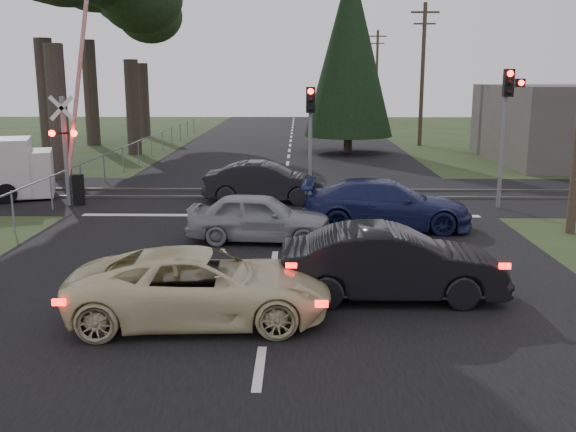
{
  "coord_description": "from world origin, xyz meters",
  "views": [
    {
      "loc": [
        0.61,
        -12.26,
        4.47
      ],
      "look_at": [
        0.35,
        2.23,
        1.3
      ],
      "focal_mm": 40.0,
      "sensor_mm": 36.0,
      "label": 1
    }
  ],
  "objects_px": {
    "silver_car": "(260,218)",
    "blue_sedan": "(386,204)",
    "traffic_signal_right": "(507,111)",
    "dark_hatchback": "(392,263)",
    "dark_car_far": "(265,182)",
    "cream_coupe": "(201,286)",
    "crossing_signal": "(72,147)",
    "utility_pole_far": "(377,73)",
    "traffic_signal_center": "(310,124)",
    "utility_pole_mid": "(423,72)"
  },
  "relations": [
    {
      "from": "traffic_signal_center",
      "to": "dark_car_far",
      "type": "xyz_separation_m",
      "value": [
        -1.61,
        -0.12,
        -2.09
      ]
    },
    {
      "from": "crossing_signal",
      "to": "dark_car_far",
      "type": "distance_m",
      "value": 6.84
    },
    {
      "from": "silver_car",
      "to": "blue_sedan",
      "type": "distance_m",
      "value": 4.03
    },
    {
      "from": "traffic_signal_center",
      "to": "dark_car_far",
      "type": "distance_m",
      "value": 2.64
    },
    {
      "from": "cream_coupe",
      "to": "dark_hatchback",
      "type": "bearing_deg",
      "value": -74.27
    },
    {
      "from": "utility_pole_far",
      "to": "blue_sedan",
      "type": "height_order",
      "value": "utility_pole_far"
    },
    {
      "from": "dark_hatchback",
      "to": "silver_car",
      "type": "height_order",
      "value": "dark_hatchback"
    },
    {
      "from": "silver_car",
      "to": "blue_sedan",
      "type": "xyz_separation_m",
      "value": [
        3.69,
        1.63,
        0.06
      ]
    },
    {
      "from": "utility_pole_mid",
      "to": "dark_hatchback",
      "type": "relative_size",
      "value": 2.0
    },
    {
      "from": "dark_car_far",
      "to": "utility_pole_mid",
      "type": "bearing_deg",
      "value": -21.36
    },
    {
      "from": "dark_hatchback",
      "to": "blue_sedan",
      "type": "height_order",
      "value": "dark_hatchback"
    },
    {
      "from": "crossing_signal",
      "to": "utility_pole_mid",
      "type": "xyz_separation_m",
      "value": [
        15.77,
        20.21,
        2.67
      ]
    },
    {
      "from": "traffic_signal_center",
      "to": "utility_pole_mid",
      "type": "height_order",
      "value": "utility_pole_mid"
    },
    {
      "from": "cream_coupe",
      "to": "traffic_signal_center",
      "type": "bearing_deg",
      "value": -14.24
    },
    {
      "from": "traffic_signal_right",
      "to": "dark_car_far",
      "type": "xyz_separation_m",
      "value": [
        -8.16,
        1.08,
        -2.6
      ]
    },
    {
      "from": "utility_pole_far",
      "to": "dark_hatchback",
      "type": "bearing_deg",
      "value": -96.26
    },
    {
      "from": "traffic_signal_right",
      "to": "utility_pole_far",
      "type": "xyz_separation_m",
      "value": [
        0.95,
        45.53,
        1.41
      ]
    },
    {
      "from": "utility_pole_mid",
      "to": "traffic_signal_right",
      "type": "bearing_deg",
      "value": -92.66
    },
    {
      "from": "traffic_signal_right",
      "to": "utility_pole_mid",
      "type": "bearing_deg",
      "value": 87.34
    },
    {
      "from": "dark_hatchback",
      "to": "cream_coupe",
      "type": "bearing_deg",
      "value": 108.67
    },
    {
      "from": "traffic_signal_right",
      "to": "utility_pole_far",
      "type": "height_order",
      "value": "utility_pole_far"
    },
    {
      "from": "traffic_signal_right",
      "to": "dark_hatchback",
      "type": "height_order",
      "value": "traffic_signal_right"
    },
    {
      "from": "traffic_signal_center",
      "to": "utility_pole_far",
      "type": "xyz_separation_m",
      "value": [
        7.5,
        44.32,
        1.92
      ]
    },
    {
      "from": "utility_pole_mid",
      "to": "silver_car",
      "type": "height_order",
      "value": "utility_pole_mid"
    },
    {
      "from": "dark_hatchback",
      "to": "silver_car",
      "type": "distance_m",
      "value": 5.49
    },
    {
      "from": "crossing_signal",
      "to": "dark_hatchback",
      "type": "xyz_separation_m",
      "value": [
        9.78,
        -9.49,
        -1.31
      ]
    },
    {
      "from": "cream_coupe",
      "to": "dark_car_far",
      "type": "height_order",
      "value": "dark_car_far"
    },
    {
      "from": "blue_sedan",
      "to": "traffic_signal_right",
      "type": "bearing_deg",
      "value": -51.32
    },
    {
      "from": "crossing_signal",
      "to": "dark_car_far",
      "type": "relative_size",
      "value": 1.6
    },
    {
      "from": "crossing_signal",
      "to": "utility_pole_far",
      "type": "relative_size",
      "value": 0.77
    },
    {
      "from": "crossing_signal",
      "to": "blue_sedan",
      "type": "relative_size",
      "value": 1.39
    },
    {
      "from": "silver_car",
      "to": "cream_coupe",
      "type": "bearing_deg",
      "value": 177.94
    },
    {
      "from": "dark_hatchback",
      "to": "dark_car_far",
      "type": "relative_size",
      "value": 1.03
    },
    {
      "from": "dark_car_far",
      "to": "traffic_signal_center",
      "type": "bearing_deg",
      "value": -81.93
    },
    {
      "from": "traffic_signal_right",
      "to": "traffic_signal_center",
      "type": "xyz_separation_m",
      "value": [
        -6.55,
        1.2,
        -0.51
      ]
    },
    {
      "from": "traffic_signal_center",
      "to": "utility_pole_far",
      "type": "relative_size",
      "value": 0.46
    },
    {
      "from": "utility_pole_far",
      "to": "dark_car_far",
      "type": "distance_m",
      "value": 45.54
    },
    {
      "from": "utility_pole_far",
      "to": "blue_sedan",
      "type": "xyz_separation_m",
      "value": [
        -5.29,
        -48.47,
        -4.0
      ]
    },
    {
      "from": "crossing_signal",
      "to": "dark_car_far",
      "type": "xyz_separation_m",
      "value": [
        6.66,
        0.77,
        -1.34
      ]
    },
    {
      "from": "crossing_signal",
      "to": "dark_hatchback",
      "type": "height_order",
      "value": "crossing_signal"
    },
    {
      "from": "crossing_signal",
      "to": "blue_sedan",
      "type": "height_order",
      "value": "crossing_signal"
    },
    {
      "from": "traffic_signal_center",
      "to": "crossing_signal",
      "type": "bearing_deg",
      "value": -173.85
    },
    {
      "from": "traffic_signal_center",
      "to": "dark_car_far",
      "type": "bearing_deg",
      "value": -175.68
    },
    {
      "from": "traffic_signal_right",
      "to": "dark_car_far",
      "type": "bearing_deg",
      "value": 172.45
    },
    {
      "from": "cream_coupe",
      "to": "silver_car",
      "type": "relative_size",
      "value": 1.22
    },
    {
      "from": "dark_car_far",
      "to": "traffic_signal_right",
      "type": "bearing_deg",
      "value": -93.8
    },
    {
      "from": "traffic_signal_right",
      "to": "dark_hatchback",
      "type": "relative_size",
      "value": 1.04
    },
    {
      "from": "traffic_signal_right",
      "to": "utility_pole_mid",
      "type": "height_order",
      "value": "utility_pole_mid"
    },
    {
      "from": "traffic_signal_right",
      "to": "dark_car_far",
      "type": "height_order",
      "value": "traffic_signal_right"
    },
    {
      "from": "traffic_signal_center",
      "to": "dark_hatchback",
      "type": "xyz_separation_m",
      "value": [
        1.5,
        -10.38,
        -2.06
      ]
    }
  ]
}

